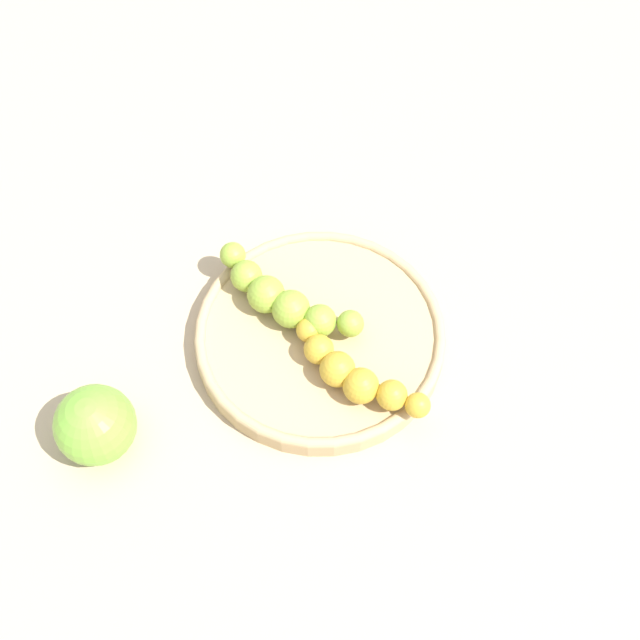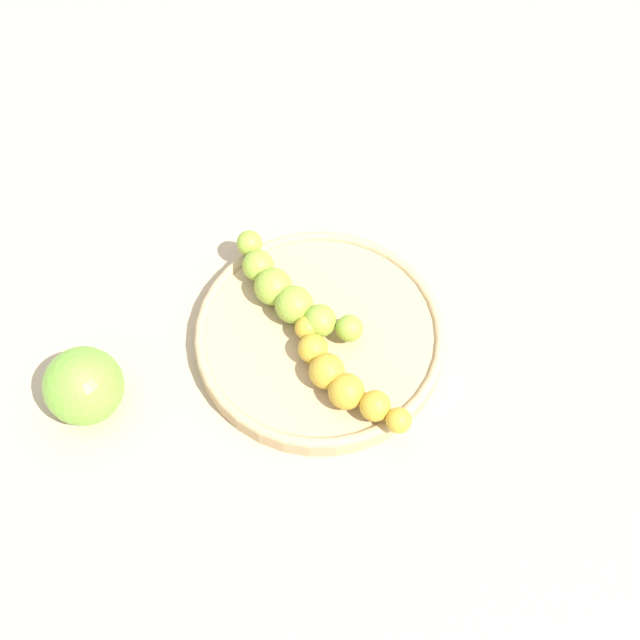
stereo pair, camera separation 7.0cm
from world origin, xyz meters
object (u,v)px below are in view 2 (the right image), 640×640
Objects in this scene: banana_spotted at (340,378)px; apple_green at (84,386)px; banana_green at (287,292)px; fruit_bowl at (320,335)px.

banana_spotted is 0.22m from apple_green.
banana_spotted is 0.93× the size of banana_green.
banana_green reaches higher than banana_spotted.
apple_green is at bearing -38.50° from banana_spotted.
apple_green is (0.00, 0.20, -0.00)m from banana_green.
banana_spotted is at bearing -117.33° from apple_green.
banana_green is (0.04, 0.01, 0.02)m from fruit_bowl.
fruit_bowl is at bearing -113.30° from banana_spotted.
banana_green is 2.24× the size of apple_green.
banana_spotted is (-0.06, 0.01, 0.02)m from fruit_bowl.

